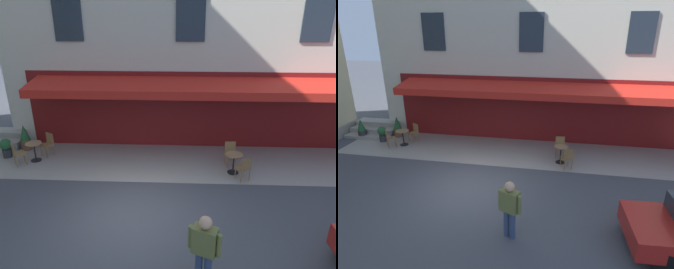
# 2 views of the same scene
# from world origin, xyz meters

# --- Properties ---
(ground_plane) EXTENTS (70.00, 70.00, 0.00)m
(ground_plane) POSITION_xyz_m (0.00, 0.00, 0.00)
(ground_plane) COLOR #42444C
(sidewalk_cafe_terrace) EXTENTS (20.50, 3.20, 0.01)m
(sidewalk_cafe_terrace) POSITION_xyz_m (-3.25, -3.40, 0.00)
(sidewalk_cafe_terrace) COLOR gray
(sidewalk_cafe_terrace) RESTS_ON ground_plane
(back_alley_steps) EXTENTS (2.40, 1.75, 0.60)m
(back_alley_steps) POSITION_xyz_m (6.60, -4.59, 0.24)
(back_alley_steps) COLOR gray
(back_alley_steps) RESTS_ON ground_plane
(cafe_table_mid_terrace) EXTENTS (0.60, 0.60, 0.75)m
(cafe_table_mid_terrace) POSITION_xyz_m (4.27, -3.23, 0.49)
(cafe_table_mid_terrace) COLOR black
(cafe_table_mid_terrace) RESTS_ON ground_plane
(cafe_chair_wicker_corner_right) EXTENTS (0.56, 0.56, 0.91)m
(cafe_chair_wicker_corner_right) POSITION_xyz_m (4.75, -2.82, 0.55)
(cafe_chair_wicker_corner_right) COLOR olive
(cafe_chair_wicker_corner_right) RESTS_ON ground_plane
(cafe_chair_wicker_corner_left) EXTENTS (0.55, 0.55, 0.91)m
(cafe_chair_wicker_corner_left) POSITION_xyz_m (3.95, -3.77, 0.55)
(cafe_chair_wicker_corner_left) COLOR olive
(cafe_chair_wicker_corner_left) RESTS_ON ground_plane
(cafe_table_streetside) EXTENTS (0.60, 0.60, 0.75)m
(cafe_table_streetside) POSITION_xyz_m (-3.28, -2.61, 0.49)
(cafe_table_streetside) COLOR black
(cafe_table_streetside) RESTS_ON ground_plane
(cafe_chair_wicker_kerbside) EXTENTS (0.53, 0.53, 0.91)m
(cafe_chair_wicker_kerbside) POSITION_xyz_m (-3.55, -2.03, 0.55)
(cafe_chair_wicker_kerbside) COLOR olive
(cafe_chair_wicker_kerbside) RESTS_ON ground_plane
(cafe_chair_wicker_back_row) EXTENTS (0.42, 0.42, 0.91)m
(cafe_chair_wicker_back_row) POSITION_xyz_m (-3.24, -3.24, 0.55)
(cafe_chair_wicker_back_row) COLOR olive
(cafe_chair_wicker_back_row) RESTS_ON ground_plane
(walking_pedestrian_in_olive) EXTENTS (0.66, 0.46, 1.72)m
(walking_pedestrian_in_olive) POSITION_xyz_m (-1.89, 2.29, 1.01)
(walking_pedestrian_in_olive) COLOR navy
(walking_pedestrian_in_olive) RESTS_ON ground_plane
(potted_plant_mid_terrace) EXTENTS (0.44, 0.44, 0.77)m
(potted_plant_mid_terrace) POSITION_xyz_m (5.55, -3.49, 0.43)
(potted_plant_mid_terrace) COLOR #2D2D33
(potted_plant_mid_terrace) RESTS_ON ground_plane
(potted_plant_under_sign) EXTENTS (0.41, 0.41, 1.01)m
(potted_plant_under_sign) POSITION_xyz_m (6.89, -3.78, 0.49)
(potted_plant_under_sign) COLOR #2D2D33
(potted_plant_under_sign) RESTS_ON ground_plane
(potted_plant_entrance_left) EXTENTS (0.42, 0.42, 1.10)m
(potted_plant_entrance_left) POSITION_xyz_m (5.13, -4.25, 0.54)
(potted_plant_entrance_left) COLOR brown
(potted_plant_entrance_left) RESTS_ON ground_plane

